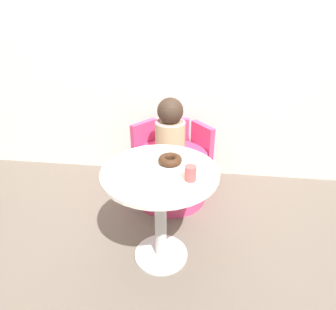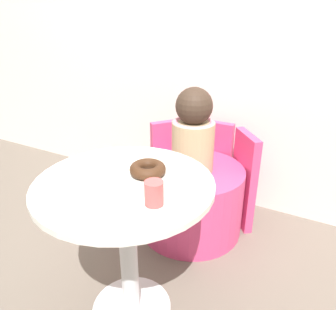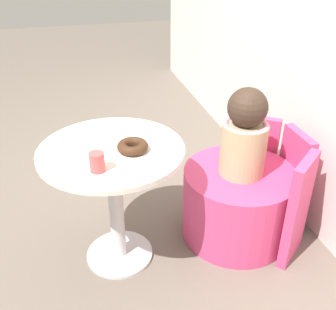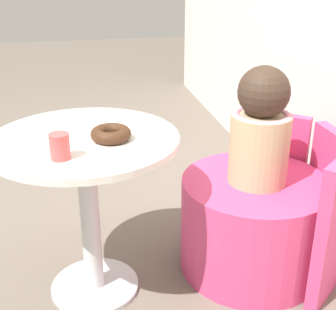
# 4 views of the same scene
# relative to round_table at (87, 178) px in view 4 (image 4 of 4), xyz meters

# --- Properties ---
(ground_plane) EXTENTS (12.00, 12.00, 0.00)m
(ground_plane) POSITION_rel_round_table_xyz_m (-0.08, 0.04, -0.51)
(ground_plane) COLOR #665B51
(round_table) EXTENTS (0.69, 0.69, 0.67)m
(round_table) POSITION_rel_round_table_xyz_m (0.00, 0.00, 0.00)
(round_table) COLOR silver
(round_table) RESTS_ON ground_plane
(tub_chair) EXTENTS (0.62, 0.62, 0.42)m
(tub_chair) POSITION_rel_round_table_xyz_m (-0.02, 0.69, -0.30)
(tub_chair) COLOR #D13D70
(tub_chair) RESTS_ON ground_plane
(booth_backrest) EXTENTS (0.72, 0.26, 0.61)m
(booth_backrest) POSITION_rel_round_table_xyz_m (-0.02, 0.94, -0.21)
(booth_backrest) COLOR #D13D70
(booth_backrest) RESTS_ON ground_plane
(child_figure) EXTENTS (0.24, 0.24, 0.48)m
(child_figure) POSITION_rel_round_table_xyz_m (-0.02, 0.69, 0.13)
(child_figure) COLOR tan
(child_figure) RESTS_ON tub_chair
(donut) EXTENTS (0.14, 0.14, 0.05)m
(donut) POSITION_rel_round_table_xyz_m (0.05, 0.09, 0.19)
(donut) COLOR #3D2314
(donut) RESTS_ON round_table
(cup) EXTENTS (0.06, 0.06, 0.09)m
(cup) POSITION_rel_round_table_xyz_m (0.18, -0.08, 0.21)
(cup) COLOR #DB4C4C
(cup) RESTS_ON round_table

